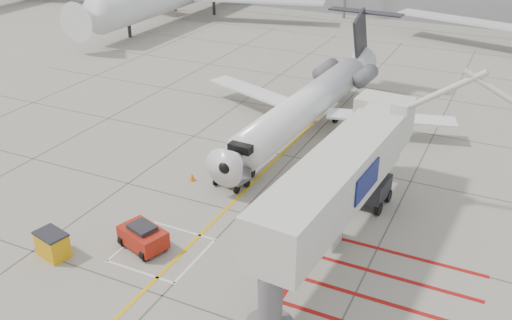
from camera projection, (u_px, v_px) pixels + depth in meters
The scene contains 9 objects.
ground_plane at pixel (206, 250), 29.54m from camera, with size 260.00×260.00×0.00m, color gray.
regional_jet at pixel (296, 95), 39.99m from camera, with size 21.28×26.83×7.03m, color white, non-canonical shape.
jet_bridge at pixel (332, 192), 27.62m from camera, with size 8.62×18.19×7.28m, color silver, non-canonical shape.
pushback_tug at pixel (143, 236), 29.39m from camera, with size 2.48×1.55×1.45m, color #A51D0F, non-canonical shape.
spill_bin at pixel (52, 244), 28.78m from camera, with size 1.60×1.07×1.39m, color #D5960B, non-canonical shape.
baggage_cart at pixel (231, 177), 35.26m from camera, with size 2.13×1.34×1.34m, color #545559, non-canonical shape.
ground_power_unit at pixel (317, 225), 29.91m from camera, with size 2.40×1.40×1.90m, color beige, non-canonical shape.
cone_nose at pixel (192, 177), 36.10m from camera, with size 0.38×0.38×0.53m, color orange.
cone_side at pixel (304, 213), 32.32m from camera, with size 0.36×0.36×0.50m, color #E2540B.
Camera 1 is at (12.89, -20.74, 17.46)m, focal length 40.00 mm.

